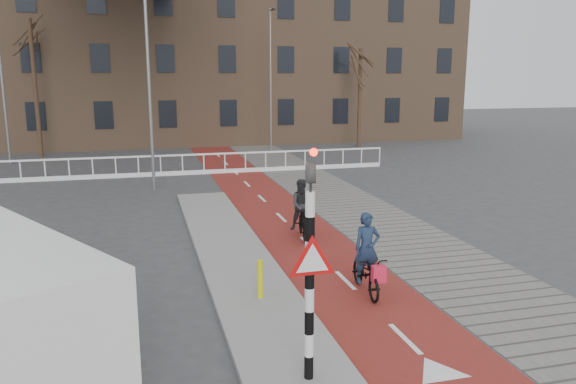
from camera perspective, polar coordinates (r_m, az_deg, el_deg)
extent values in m
plane|color=#38383A|center=(10.86, 2.06, -13.34)|extent=(120.00, 120.00, 0.00)
cube|color=maroon|center=(20.42, -2.08, -1.25)|extent=(2.50, 60.00, 0.01)
cube|color=slate|center=(21.20, 5.32, -0.81)|extent=(3.00, 60.00, 0.01)
cube|color=gray|center=(14.32, -5.34, -6.79)|extent=(1.80, 16.00, 0.12)
cylinder|color=black|center=(8.33, 2.19, -9.72)|extent=(0.14, 0.14, 2.88)
imported|color=black|center=(7.84, 2.30, 2.89)|extent=(0.13, 0.16, 0.80)
cylinder|color=#FF0C05|center=(7.68, 2.62, 4.06)|extent=(0.11, 0.02, 0.11)
cylinder|color=yellow|center=(11.63, -2.85, -8.82)|extent=(0.12, 0.12, 0.80)
imported|color=black|center=(12.26, 7.95, -8.17)|extent=(0.71, 1.71, 0.88)
imported|color=#1A2A44|center=(12.08, 8.02, -5.65)|extent=(0.58, 0.41, 1.53)
cube|color=red|center=(11.75, 9.20, -8.23)|extent=(0.30, 0.20, 0.35)
imported|color=black|center=(16.10, 1.48, -3.08)|extent=(0.70, 1.62, 0.94)
imported|color=black|center=(15.97, 1.49, -1.32)|extent=(0.80, 0.67, 1.47)
cube|color=#209425|center=(9.21, -22.70, -11.12)|extent=(1.81, 3.06, 0.55)
cube|color=silver|center=(26.74, -19.30, 3.26)|extent=(28.00, 0.08, 0.08)
cube|color=silver|center=(26.87, -19.17, 1.47)|extent=(28.00, 0.10, 0.20)
cube|color=#7F6047|center=(41.42, -15.45, 13.31)|extent=(46.00, 10.00, 12.00)
cylinder|color=#322216|center=(34.94, -24.28, 9.51)|extent=(0.25, 0.25, 7.68)
cylinder|color=#322216|center=(36.85, 7.28, 9.40)|extent=(0.23, 0.23, 6.25)
cylinder|color=slate|center=(23.25, -13.91, 10.22)|extent=(0.12, 0.12, 8.22)
cylinder|color=slate|center=(32.72, -27.01, 9.63)|extent=(0.12, 0.12, 8.18)
cylinder|color=slate|center=(34.67, -1.78, 11.17)|extent=(0.12, 0.12, 8.48)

